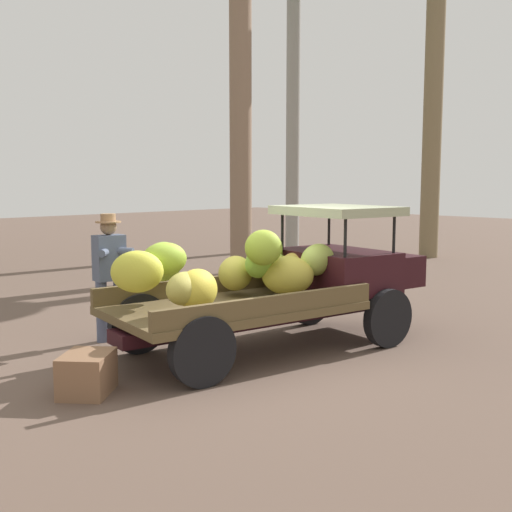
% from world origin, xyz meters
% --- Properties ---
extents(ground_plane, '(60.00, 60.00, 0.00)m').
position_xyz_m(ground_plane, '(0.00, 0.00, 0.00)').
color(ground_plane, brown).
extents(truck, '(4.62, 2.32, 1.82)m').
position_xyz_m(truck, '(0.85, -0.20, 0.91)').
color(truck, black).
rests_on(truck, ground).
extents(farmer, '(0.52, 0.48, 1.73)m').
position_xyz_m(farmer, '(-0.64, 1.62, 0.99)').
color(farmer, '#4F5874').
rests_on(farmer, ground).
extents(wooden_crate, '(0.75, 0.74, 0.42)m').
position_xyz_m(wooden_crate, '(-1.98, -0.11, 0.21)').
color(wooden_crate, '#865E42').
rests_on(wooden_crate, ground).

